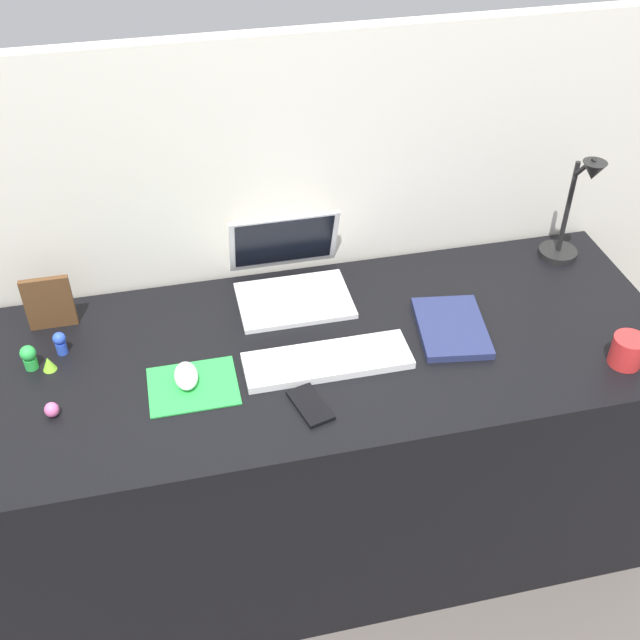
% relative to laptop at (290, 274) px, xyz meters
% --- Properties ---
extents(ground_plane, '(6.00, 6.00, 0.00)m').
position_rel_laptop_xyz_m(ground_plane, '(0.04, -0.26, -0.79)').
color(ground_plane, '#59514C').
extents(back_wall, '(2.98, 0.05, 1.40)m').
position_rel_laptop_xyz_m(back_wall, '(0.04, 0.13, -0.09)').
color(back_wall, silver).
rests_on(back_wall, ground_plane).
extents(desk, '(1.78, 0.70, 0.74)m').
position_rel_laptop_xyz_m(desk, '(0.04, -0.26, -0.42)').
color(desk, black).
rests_on(desk, ground_plane).
extents(laptop, '(0.30, 0.28, 0.20)m').
position_rel_laptop_xyz_m(laptop, '(0.00, 0.00, 0.00)').
color(laptop, white).
rests_on(laptop, desk).
extents(keyboard, '(0.41, 0.13, 0.02)m').
position_rel_laptop_xyz_m(keyboard, '(0.03, -0.32, -0.04)').
color(keyboard, white).
rests_on(keyboard, desk).
extents(mousepad, '(0.21, 0.17, 0.00)m').
position_rel_laptop_xyz_m(mousepad, '(-0.30, -0.33, -0.05)').
color(mousepad, green).
rests_on(mousepad, desk).
extents(mouse, '(0.06, 0.10, 0.03)m').
position_rel_laptop_xyz_m(mouse, '(-0.31, -0.31, -0.03)').
color(mouse, white).
rests_on(mouse, mousepad).
extents(cell_phone, '(0.10, 0.14, 0.01)m').
position_rel_laptop_xyz_m(cell_phone, '(-0.04, -0.45, -0.05)').
color(cell_phone, black).
rests_on(cell_phone, desk).
extents(desk_lamp, '(0.11, 0.16, 0.35)m').
position_rel_laptop_xyz_m(desk_lamp, '(0.79, -0.04, 0.11)').
color(desk_lamp, black).
rests_on(desk_lamp, desk).
extents(notebook_pad, '(0.20, 0.26, 0.02)m').
position_rel_laptop_xyz_m(notebook_pad, '(0.37, -0.27, -0.04)').
color(notebook_pad, navy).
rests_on(notebook_pad, desk).
extents(picture_frame, '(0.12, 0.02, 0.15)m').
position_rel_laptop_xyz_m(picture_frame, '(-0.63, -0.02, 0.02)').
color(picture_frame, brown).
rests_on(picture_frame, desk).
extents(coffee_mug, '(0.08, 0.08, 0.08)m').
position_rel_laptop_xyz_m(coffee_mug, '(0.74, -0.48, -0.01)').
color(coffee_mug, red).
rests_on(coffee_mug, desk).
extents(toy_figurine_green, '(0.04, 0.04, 0.07)m').
position_rel_laptop_xyz_m(toy_figurine_green, '(-0.68, -0.17, -0.02)').
color(toy_figurine_green, green).
rests_on(toy_figurine_green, desk).
extents(toy_figurine_lime, '(0.03, 0.03, 0.04)m').
position_rel_laptop_xyz_m(toy_figurine_lime, '(-0.63, -0.19, -0.03)').
color(toy_figurine_lime, '#8CDB33').
rests_on(toy_figurine_lime, desk).
extents(toy_figurine_blue, '(0.03, 0.03, 0.06)m').
position_rel_laptop_xyz_m(toy_figurine_blue, '(-0.60, -0.13, -0.02)').
color(toy_figurine_blue, blue).
rests_on(toy_figurine_blue, desk).
extents(toy_figurine_pink, '(0.03, 0.03, 0.04)m').
position_rel_laptop_xyz_m(toy_figurine_pink, '(-0.62, -0.35, -0.03)').
color(toy_figurine_pink, pink).
rests_on(toy_figurine_pink, desk).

